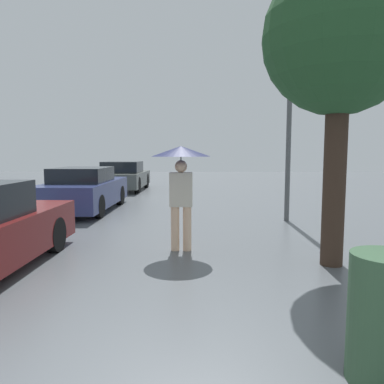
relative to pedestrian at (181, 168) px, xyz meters
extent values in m
cylinder|color=beige|center=(-0.10, 0.00, -1.00)|extent=(0.14, 0.14, 0.75)
cylinder|color=beige|center=(0.10, 0.00, -1.00)|extent=(0.14, 0.14, 0.75)
cube|color=beige|center=(0.00, 0.00, -0.35)|extent=(0.37, 0.22, 0.56)
sphere|color=beige|center=(0.00, 0.00, 0.04)|extent=(0.20, 0.20, 0.20)
cylinder|color=#515456|center=(0.00, 0.00, -0.10)|extent=(0.02, 0.02, 0.60)
cone|color=#191E4C|center=(0.00, 0.00, 0.28)|extent=(0.97, 0.97, 0.17)
cylinder|color=black|center=(-2.08, -0.13, -1.09)|extent=(0.18, 0.57, 0.57)
cube|color=navy|center=(-2.94, 4.27, -0.88)|extent=(1.61, 3.97, 0.67)
cube|color=black|center=(-2.94, 4.08, -0.35)|extent=(1.37, 1.79, 0.39)
cylinder|color=black|center=(-3.66, 5.50, -1.08)|extent=(0.18, 0.59, 0.59)
cylinder|color=black|center=(-2.21, 5.50, -1.08)|extent=(0.18, 0.59, 0.59)
cylinder|color=black|center=(-3.66, 3.04, -1.08)|extent=(0.18, 0.59, 0.59)
cylinder|color=black|center=(-2.21, 3.04, -1.08)|extent=(0.18, 0.59, 0.59)
cube|color=#4C514C|center=(-3.01, 9.94, -0.89)|extent=(1.77, 3.81, 0.60)
cube|color=black|center=(-3.01, 9.75, -0.36)|extent=(1.51, 1.71, 0.46)
cylinder|color=black|center=(-3.80, 11.12, -1.04)|extent=(0.18, 0.66, 0.66)
cylinder|color=black|center=(-2.21, 11.12, -1.04)|extent=(0.18, 0.66, 0.66)
cylinder|color=black|center=(-3.80, 8.76, -1.04)|extent=(0.18, 0.66, 0.66)
cylinder|color=black|center=(-2.21, 8.76, -1.04)|extent=(0.18, 0.66, 0.66)
cylinder|color=#38281E|center=(2.23, -0.75, -0.06)|extent=(0.32, 0.32, 2.63)
sphere|color=#234C28|center=(2.23, -0.75, 1.84)|extent=(2.13, 2.13, 2.13)
cylinder|color=#515456|center=(2.39, 2.79, 0.87)|extent=(0.12, 0.12, 4.48)
sphere|color=beige|center=(2.39, 2.79, 3.19)|extent=(0.28, 0.28, 0.28)
camera|label=1|loc=(0.32, -6.12, 0.26)|focal=35.00mm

